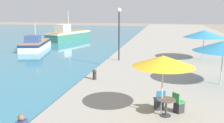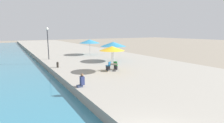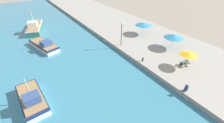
{
  "view_description": "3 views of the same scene",
  "coord_description": "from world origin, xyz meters",
  "px_view_note": "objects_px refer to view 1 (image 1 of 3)",
  "views": [
    {
      "loc": [
        5.12,
        1.34,
        5.04
      ],
      "look_at": [
        1.5,
        18.23,
        1.49
      ],
      "focal_mm": 40.0,
      "sensor_mm": 36.0,
      "label": 1
    },
    {
      "loc": [
        -3.94,
        -3.46,
        4.7
      ],
      "look_at": [
        5.08,
        11.47,
        1.69
      ],
      "focal_mm": 28.0,
      "sensor_mm": 36.0,
      "label": 2
    },
    {
      "loc": [
        -14.52,
        1.8,
        13.9
      ],
      "look_at": [
        -4.0,
        18.0,
        1.29
      ],
      "focal_mm": 24.0,
      "sensor_mm": 36.0,
      "label": 3
    }
  ],
  "objects_px": {
    "cafe_umbrella_striped": "(204,34)",
    "cafe_chair_left": "(159,102)",
    "cafe_chair_right": "(179,105)",
    "mooring_bollard": "(95,74)",
    "lamppost": "(119,25)",
    "fishing_boat_mid": "(36,44)",
    "cafe_table": "(166,104)",
    "cafe_umbrella_pink": "(163,61)",
    "cafe_umbrella_white": "(224,46)",
    "fishing_boat_far": "(68,34)"
  },
  "relations": [
    {
      "from": "fishing_boat_mid",
      "to": "cafe_umbrella_white",
      "type": "distance_m",
      "value": 24.46
    },
    {
      "from": "mooring_bollard",
      "to": "cafe_chair_right",
      "type": "bearing_deg",
      "value": -40.76
    },
    {
      "from": "cafe_chair_left",
      "to": "mooring_bollard",
      "type": "relative_size",
      "value": 1.39
    },
    {
      "from": "fishing_boat_mid",
      "to": "cafe_umbrella_striped",
      "type": "bearing_deg",
      "value": -32.53
    },
    {
      "from": "fishing_boat_far",
      "to": "cafe_table",
      "type": "distance_m",
      "value": 34.34
    },
    {
      "from": "cafe_chair_right",
      "to": "cafe_chair_left",
      "type": "bearing_deg",
      "value": -144.02
    },
    {
      "from": "cafe_umbrella_pink",
      "to": "mooring_bollard",
      "type": "relative_size",
      "value": 3.91
    },
    {
      "from": "cafe_chair_left",
      "to": "lamppost",
      "type": "xyz_separation_m",
      "value": [
        -3.81,
        10.67,
        2.77
      ]
    },
    {
      "from": "cafe_umbrella_striped",
      "to": "mooring_bollard",
      "type": "relative_size",
      "value": 5.49
    },
    {
      "from": "cafe_umbrella_pink",
      "to": "cafe_umbrella_white",
      "type": "height_order",
      "value": "cafe_umbrella_white"
    },
    {
      "from": "fishing_boat_mid",
      "to": "fishing_boat_far",
      "type": "height_order",
      "value": "fishing_boat_far"
    },
    {
      "from": "cafe_chair_left",
      "to": "cafe_chair_right",
      "type": "relative_size",
      "value": 1.0
    },
    {
      "from": "cafe_chair_right",
      "to": "mooring_bollard",
      "type": "xyz_separation_m",
      "value": [
        -5.02,
        4.33,
        0.02
      ]
    },
    {
      "from": "fishing_boat_mid",
      "to": "fishing_boat_far",
      "type": "relative_size",
      "value": 0.84
    },
    {
      "from": "fishing_boat_mid",
      "to": "cafe_umbrella_white",
      "type": "bearing_deg",
      "value": -50.47
    },
    {
      "from": "cafe_table",
      "to": "cafe_chair_left",
      "type": "bearing_deg",
      "value": 114.33
    },
    {
      "from": "cafe_table",
      "to": "cafe_umbrella_striped",
      "type": "bearing_deg",
      "value": 76.35
    },
    {
      "from": "mooring_bollard",
      "to": "cafe_umbrella_white",
      "type": "bearing_deg",
      "value": 3.81
    },
    {
      "from": "lamppost",
      "to": "fishing_boat_far",
      "type": "bearing_deg",
      "value": 123.29
    },
    {
      "from": "cafe_umbrella_pink",
      "to": "lamppost",
      "type": "height_order",
      "value": "lamppost"
    },
    {
      "from": "fishing_boat_mid",
      "to": "cafe_chair_left",
      "type": "height_order",
      "value": "fishing_boat_mid"
    },
    {
      "from": "fishing_boat_far",
      "to": "cafe_chair_left",
      "type": "distance_m",
      "value": 33.62
    },
    {
      "from": "cafe_umbrella_pink",
      "to": "cafe_umbrella_striped",
      "type": "distance_m",
      "value": 13.54
    },
    {
      "from": "fishing_boat_mid",
      "to": "cafe_chair_left",
      "type": "relative_size",
      "value": 8.67
    },
    {
      "from": "fishing_boat_mid",
      "to": "mooring_bollard",
      "type": "xyz_separation_m",
      "value": [
        12.19,
        -14.62,
        0.33
      ]
    },
    {
      "from": "fishing_boat_far",
      "to": "lamppost",
      "type": "bearing_deg",
      "value": -40.21
    },
    {
      "from": "fishing_boat_mid",
      "to": "cafe_table",
      "type": "distance_m",
      "value": 25.61
    },
    {
      "from": "cafe_umbrella_striped",
      "to": "cafe_chair_left",
      "type": "height_order",
      "value": "cafe_umbrella_striped"
    },
    {
      "from": "cafe_chair_left",
      "to": "cafe_umbrella_striped",
      "type": "bearing_deg",
      "value": 50.06
    },
    {
      "from": "cafe_umbrella_pink",
      "to": "cafe_table",
      "type": "distance_m",
      "value": 1.81
    },
    {
      "from": "fishing_boat_mid",
      "to": "cafe_chair_right",
      "type": "relative_size",
      "value": 8.67
    },
    {
      "from": "cafe_umbrella_pink",
      "to": "cafe_umbrella_white",
      "type": "relative_size",
      "value": 0.74
    },
    {
      "from": "cafe_table",
      "to": "cafe_chair_left",
      "type": "xyz_separation_m",
      "value": [
        -0.3,
        0.66,
        -0.21
      ]
    },
    {
      "from": "cafe_umbrella_pink",
      "to": "mooring_bollard",
      "type": "height_order",
      "value": "cafe_umbrella_pink"
    },
    {
      "from": "fishing_boat_mid",
      "to": "lamppost",
      "type": "bearing_deg",
      "value": -47.88
    },
    {
      "from": "fishing_boat_mid",
      "to": "cafe_table",
      "type": "relative_size",
      "value": 9.86
    },
    {
      "from": "cafe_umbrella_white",
      "to": "cafe_chair_right",
      "type": "relative_size",
      "value": 3.81
    },
    {
      "from": "cafe_umbrella_pink",
      "to": "cafe_chair_left",
      "type": "bearing_deg",
      "value": 100.29
    },
    {
      "from": "cafe_umbrella_striped",
      "to": "cafe_umbrella_white",
      "type": "bearing_deg",
      "value": -90.16
    },
    {
      "from": "cafe_table",
      "to": "cafe_chair_right",
      "type": "relative_size",
      "value": 0.88
    },
    {
      "from": "mooring_bollard",
      "to": "cafe_table",
      "type": "bearing_deg",
      "value": -47.03
    },
    {
      "from": "fishing_boat_far",
      "to": "lamppost",
      "type": "xyz_separation_m",
      "value": [
        12.35,
        -18.81,
        2.79
      ]
    },
    {
      "from": "cafe_table",
      "to": "fishing_boat_far",
      "type": "bearing_deg",
      "value": 118.64
    },
    {
      "from": "cafe_table",
      "to": "mooring_bollard",
      "type": "bearing_deg",
      "value": 132.97
    },
    {
      "from": "lamppost",
      "to": "cafe_umbrella_pink",
      "type": "bearing_deg",
      "value": -70.8
    },
    {
      "from": "fishing_boat_mid",
      "to": "cafe_table",
      "type": "xyz_separation_m",
      "value": [
        16.68,
        -19.43,
        0.51
      ]
    },
    {
      "from": "mooring_bollard",
      "to": "lamppost",
      "type": "bearing_deg",
      "value": 86.73
    },
    {
      "from": "fishing_boat_mid",
      "to": "cafe_chair_left",
      "type": "bearing_deg",
      "value": -63.97
    },
    {
      "from": "lamppost",
      "to": "fishing_boat_mid",
      "type": "bearing_deg",
      "value": 147.19
    },
    {
      "from": "fishing_boat_far",
      "to": "cafe_umbrella_striped",
      "type": "height_order",
      "value": "fishing_boat_far"
    }
  ]
}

